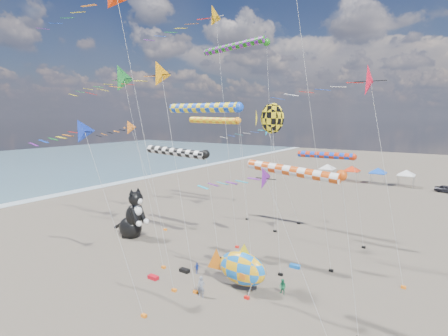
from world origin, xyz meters
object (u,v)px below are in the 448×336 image
Objects in this scene: cat_inflatable at (132,213)px; child_blue at (197,268)px; fish_inflatable at (241,268)px; parked_car at (447,189)px; person_adult at (201,287)px; child_green at (283,287)px.

child_blue is (11.50, -3.33, -2.32)m from cat_inflatable.
fish_inflatable is 51.20m from parked_car.
parked_car is at bearing 56.17° from person_adult.
cat_inflatable is 1.06× the size of fish_inflatable.
child_blue is 0.25× the size of parked_car.
parked_car is at bearing 75.36° from fish_inflatable.
cat_inflatable is at bearing -176.30° from child_green.
child_green is (4.93, 3.63, -0.20)m from person_adult.
person_adult reaches higher than child_green.
cat_inflatable is 12.19m from child_blue.
person_adult is at bearing -131.94° from child_green.
person_adult is 4.00m from child_blue.
child_green is 7.61m from child_blue.
fish_inflatable is 4.37× the size of child_green.
child_blue is 52.19m from parked_car.
fish_inflatable is (16.08, -3.69, -1.07)m from cat_inflatable.
parked_car is (17.52, 49.16, 0.17)m from child_blue.
child_blue is (-7.59, -0.65, -0.12)m from child_green.
person_adult is (-1.92, -2.61, -0.94)m from fish_inflatable.
child_blue is at bearing 175.46° from fish_inflatable.
parked_car is (9.94, 48.50, 0.05)m from child_green.
person_adult is at bearing -23.18° from cat_inflatable.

